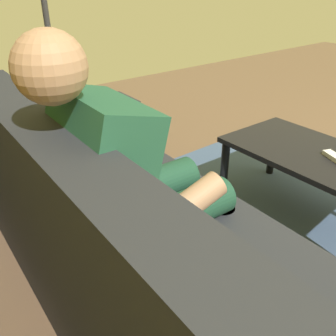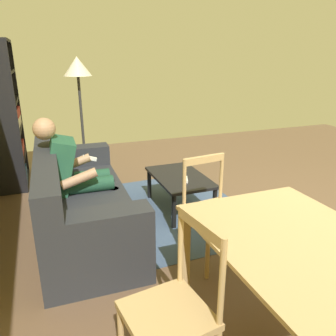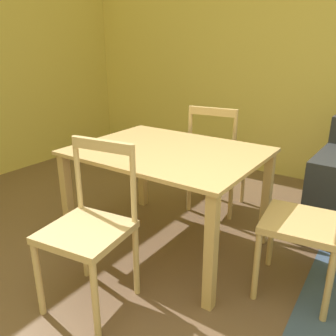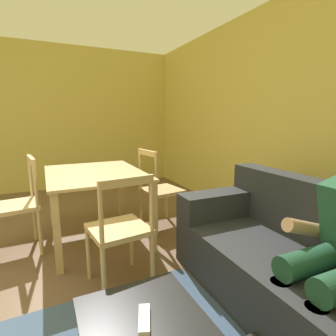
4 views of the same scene
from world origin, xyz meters
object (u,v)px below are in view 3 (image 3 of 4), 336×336
(dining_table, at_px, (168,164))
(dining_chair_near_wall, at_px, (217,161))
(dining_chair_by_doorway, at_px, (89,229))
(dining_chair_facing_couch, at_px, (307,224))

(dining_table, xyz_separation_m, dining_chair_near_wall, (0.00, 0.75, -0.18))
(dining_chair_by_doorway, bearing_deg, dining_table, 89.69)
(dining_table, bearing_deg, dining_chair_by_doorway, -90.31)
(dining_table, xyz_separation_m, dining_chair_by_doorway, (-0.00, -0.75, -0.16))
(dining_table, height_order, dining_chair_near_wall, dining_chair_near_wall)
(dining_chair_near_wall, distance_m, dining_chair_by_doorway, 1.49)
(dining_chair_facing_couch, relative_size, dining_chair_by_doorway, 0.97)
(dining_table, distance_m, dining_chair_facing_couch, 0.97)
(dining_table, height_order, dining_chair_facing_couch, dining_chair_facing_couch)
(dining_chair_near_wall, height_order, dining_chair_facing_couch, dining_chair_near_wall)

